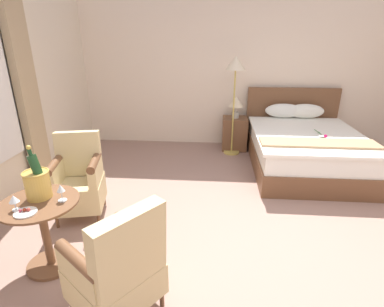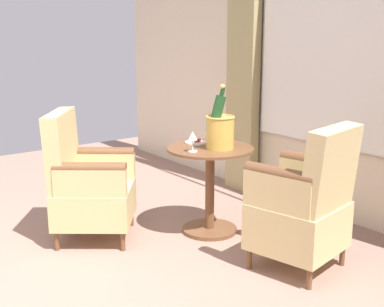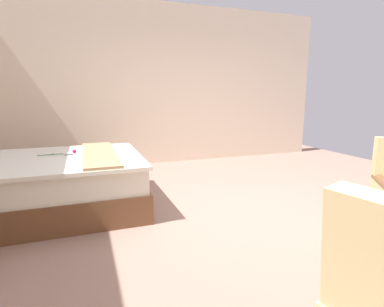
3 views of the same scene
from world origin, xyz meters
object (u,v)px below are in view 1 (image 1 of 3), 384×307
bed (303,147)px  armchair_by_window (79,180)px  bedside_lamp (236,103)px  side_table_round (45,229)px  champagne_bucket (37,182)px  nightstand (234,133)px  snack_plate (25,212)px  floor_lamp_brass (235,73)px  wine_glass_near_edge (61,189)px  armchair_facing_bed (118,269)px  wine_glass_near_bucket (14,199)px

bed → armchair_by_window: size_ratio=2.21×
bed → bedside_lamp: bearing=143.2°
bed → side_table_round: (-2.89, -2.52, 0.05)m
bedside_lamp → champagne_bucket: size_ratio=0.81×
bedside_lamp → armchair_by_window: bedside_lamp is taller
bedside_lamp → side_table_round: 3.81m
nightstand → snack_plate: (-1.84, -3.49, 0.38)m
bedside_lamp → floor_lamp_brass: 0.61m
champagne_bucket → wine_glass_near_edge: (0.22, -0.04, -0.05)m
champagne_bucket → armchair_by_window: (-0.05, 0.80, -0.38)m
floor_lamp_brass → wine_glass_near_edge: bearing=-117.7°
wine_glass_near_edge → armchair_facing_bed: armchair_facing_bed is taller
floor_lamp_brass → champagne_bucket: 3.55m
floor_lamp_brass → wine_glass_near_bucket: floor_lamp_brass is taller
wine_glass_near_bucket → wine_glass_near_edge: size_ratio=0.89×
bed → bedside_lamp: bed is taller
champagne_bucket → snack_plate: 0.29m
snack_plate → champagne_bucket: bearing=95.2°
floor_lamp_brass → side_table_round: bearing=-120.1°
bed → champagne_bucket: champagne_bucket is taller
side_table_round → wine_glass_near_bucket: 0.41m
nightstand → bedside_lamp: 0.57m
wine_glass_near_bucket → wine_glass_near_edge: bearing=30.4°
nightstand → armchair_facing_bed: armchair_facing_bed is taller
bed → floor_lamp_brass: size_ratio=1.26×
bed → side_table_round: bed is taller
bedside_lamp → floor_lamp_brass: bearing=-102.8°
nightstand → champagne_bucket: champagne_bucket is taller
bed → wine_glass_near_bucket: size_ratio=16.08×
wine_glass_near_bucket → armchair_by_window: bearing=88.2°
wine_glass_near_bucket → armchair_by_window: 1.07m
wine_glass_near_bucket → armchair_facing_bed: 1.03m
bed → side_table_round: 3.83m
side_table_round → wine_glass_near_bucket: (-0.11, -0.14, 0.37)m
nightstand → champagne_bucket: size_ratio=1.25×
bedside_lamp → champagne_bucket: bearing=-120.0°
champagne_bucket → armchair_by_window: 0.89m
side_table_round → armchair_facing_bed: (0.81, -0.45, 0.02)m
wine_glass_near_edge → snack_plate: bearing=-132.4°
floor_lamp_brass → snack_plate: bearing=-118.8°
wine_glass_near_edge → snack_plate: size_ratio=0.86×
armchair_facing_bed → floor_lamp_brass: bearing=74.5°
bedside_lamp → wine_glass_near_bucket: (-1.94, -3.45, -0.10)m
side_table_round → armchair_facing_bed: armchair_facing_bed is taller
side_table_round → wine_glass_near_edge: (0.19, 0.04, 0.38)m
wine_glass_near_edge → armchair_facing_bed: (0.61, -0.49, -0.36)m
floor_lamp_brass → armchair_by_window: 3.04m
nightstand → side_table_round: (-1.84, -3.31, 0.10)m
wine_glass_near_edge → bedside_lamp: bearing=63.3°
bedside_lamp → floor_lamp_brass: size_ratio=0.23×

